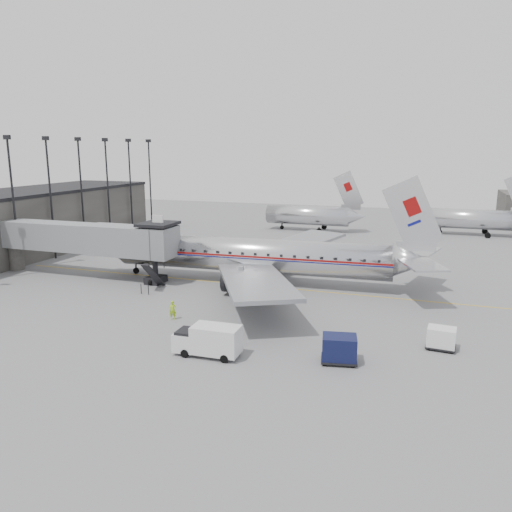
% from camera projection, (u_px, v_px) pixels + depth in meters
% --- Properties ---
extents(ground, '(160.00, 160.00, 0.00)m').
position_uv_depth(ground, '(225.00, 301.00, 45.96)').
color(ground, slate).
rests_on(ground, ground).
extents(terminal, '(12.00, 46.00, 8.00)m').
position_uv_depth(terminal, '(13.00, 225.00, 65.06)').
color(terminal, '#383633').
rests_on(terminal, ground).
extents(apron_line, '(60.00, 0.15, 0.01)m').
position_uv_depth(apron_line, '(275.00, 287.00, 50.57)').
color(apron_line, gold).
rests_on(apron_line, ground).
extents(jet_bridge, '(21.00, 6.20, 7.10)m').
position_uv_depth(jet_bridge, '(94.00, 240.00, 53.71)').
color(jet_bridge, slate).
rests_on(jet_bridge, ground).
extents(floodlight_masts, '(0.90, 42.25, 15.25)m').
position_uv_depth(floodlight_masts, '(66.00, 191.00, 64.87)').
color(floodlight_masts, black).
rests_on(floodlight_masts, ground).
extents(distant_aircraft_near, '(16.39, 3.20, 10.26)m').
position_uv_depth(distant_aircraft_near, '(309.00, 215.00, 84.80)').
color(distant_aircraft_near, silver).
rests_on(distant_aircraft_near, ground).
extents(distant_aircraft_mid, '(16.39, 3.20, 10.26)m').
position_uv_depth(distant_aircraft_mid, '(472.00, 218.00, 80.32)').
color(distant_aircraft_mid, silver).
rests_on(distant_aircraft_mid, ground).
extents(airliner, '(36.15, 33.43, 11.43)m').
position_uv_depth(airliner, '(258.00, 256.00, 51.82)').
color(airliner, silver).
rests_on(airliner, ground).
extents(service_van, '(4.60, 1.91, 2.15)m').
position_uv_depth(service_van, '(208.00, 340.00, 33.75)').
color(service_van, silver).
rests_on(service_van, ground).
extents(baggage_cart_navy, '(2.61, 2.17, 1.83)m').
position_uv_depth(baggage_cart_navy, '(339.00, 348.00, 32.67)').
color(baggage_cart_navy, '#0D1136').
rests_on(baggage_cart_navy, ground).
extents(baggage_cart_white, '(2.11, 1.68, 1.56)m').
position_uv_depth(baggage_cart_white, '(441.00, 338.00, 34.90)').
color(baggage_cart_white, silver).
rests_on(baggage_cart_white, ground).
extents(ramp_worker, '(0.69, 0.60, 1.59)m').
position_uv_depth(ramp_worker, '(173.00, 310.00, 40.92)').
color(ramp_worker, '#92C417').
rests_on(ramp_worker, ground).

